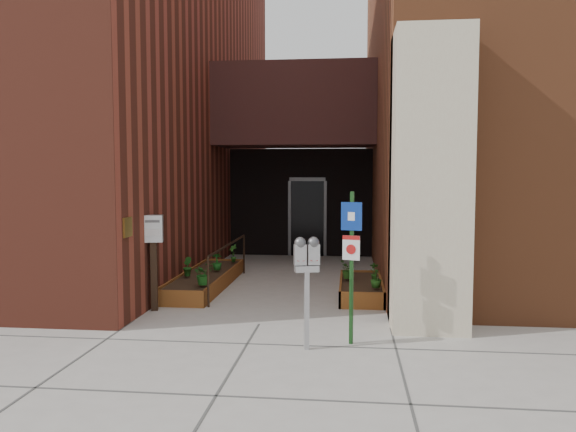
% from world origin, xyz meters
% --- Properties ---
extents(ground, '(80.00, 80.00, 0.00)m').
position_xyz_m(ground, '(0.00, 0.00, 0.00)').
color(ground, '#9E9991').
rests_on(ground, ground).
extents(architecture, '(20.00, 14.60, 10.00)m').
position_xyz_m(architecture, '(-0.18, 6.89, 4.98)').
color(architecture, brown).
rests_on(architecture, ground).
extents(planter_left, '(0.90, 3.60, 0.30)m').
position_xyz_m(planter_left, '(-1.55, 2.70, 0.13)').
color(planter_left, brown).
rests_on(planter_left, ground).
extents(planter_right, '(0.80, 2.20, 0.30)m').
position_xyz_m(planter_right, '(1.60, 2.20, 0.13)').
color(planter_right, brown).
rests_on(planter_right, ground).
extents(handrail, '(0.04, 3.34, 0.90)m').
position_xyz_m(handrail, '(-1.05, 2.65, 0.75)').
color(handrail, black).
rests_on(handrail, ground).
extents(parking_meter, '(0.35, 0.20, 1.50)m').
position_xyz_m(parking_meter, '(0.82, -1.14, 1.16)').
color(parking_meter, '#A9A9AC').
rests_on(parking_meter, ground).
extents(sign_post, '(0.28, 0.10, 2.08)m').
position_xyz_m(sign_post, '(1.40, -0.84, 1.28)').
color(sign_post, '#163C16').
rests_on(sign_post, ground).
extents(payment_dropbox, '(0.37, 0.31, 1.62)m').
position_xyz_m(payment_dropbox, '(-1.90, 0.68, 1.17)').
color(payment_dropbox, black).
rests_on(payment_dropbox, ground).
extents(shrub_left_a, '(0.52, 0.52, 0.41)m').
position_xyz_m(shrub_left_a, '(-1.25, 1.44, 0.50)').
color(shrub_left_a, '#1B5B1A').
rests_on(shrub_left_a, planter_left).
extents(shrub_left_b, '(0.28, 0.28, 0.37)m').
position_xyz_m(shrub_left_b, '(-1.80, 2.27, 0.49)').
color(shrub_left_b, '#1C5217').
rests_on(shrub_left_b, planter_left).
extents(shrub_left_c, '(0.22, 0.22, 0.35)m').
position_xyz_m(shrub_left_c, '(-1.37, 2.99, 0.48)').
color(shrub_left_c, '#1A5D1B').
rests_on(shrub_left_c, planter_left).
extents(shrub_left_d, '(0.30, 0.30, 0.41)m').
position_xyz_m(shrub_left_d, '(-1.25, 4.05, 0.50)').
color(shrub_left_d, '#25621C').
rests_on(shrub_left_d, planter_left).
extents(shrub_right_a, '(0.21, 0.21, 0.34)m').
position_xyz_m(shrub_right_a, '(1.85, 1.53, 0.47)').
color(shrub_right_a, '#245A19').
rests_on(shrub_right_a, planter_right).
extents(shrub_right_b, '(0.20, 0.20, 0.32)m').
position_xyz_m(shrub_right_b, '(1.85, 2.33, 0.46)').
color(shrub_right_b, '#265F1B').
rests_on(shrub_right_b, planter_right).
extents(shrub_right_c, '(0.34, 0.34, 0.35)m').
position_xyz_m(shrub_right_c, '(1.35, 2.33, 0.47)').
color(shrub_right_c, '#225016').
rests_on(shrub_right_c, planter_right).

